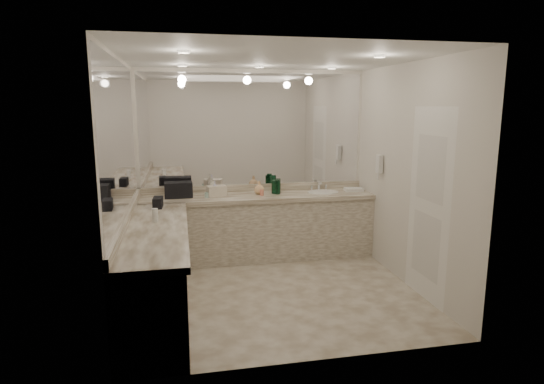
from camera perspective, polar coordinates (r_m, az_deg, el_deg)
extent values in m
plane|color=beige|center=(5.38, 0.35, -12.28)|extent=(3.20, 3.20, 0.00)
plane|color=white|center=(4.97, 0.38, 16.47)|extent=(3.20, 3.20, 0.00)
cube|color=silver|center=(6.48, -2.36, 3.62)|extent=(3.20, 0.02, 2.60)
cube|color=silver|center=(4.95, -18.10, 0.85)|extent=(0.02, 3.00, 2.60)
cube|color=silver|center=(5.56, 16.72, 1.98)|extent=(0.02, 3.00, 2.60)
cube|color=beige|center=(6.36, -1.87, -4.61)|extent=(3.20, 0.60, 0.84)
cube|color=beige|center=(6.24, -1.88, -0.65)|extent=(3.20, 0.64, 0.06)
cube|color=beige|center=(4.86, -14.31, -9.90)|extent=(0.60, 2.40, 0.84)
cube|color=beige|center=(4.72, -14.45, -4.77)|extent=(0.64, 2.42, 0.06)
cube|color=beige|center=(6.51, -2.31, 0.54)|extent=(3.20, 0.04, 0.10)
cube|color=beige|center=(5.01, -17.64, -3.09)|extent=(0.04, 3.00, 0.10)
cube|color=white|center=(6.42, -2.38, 7.81)|extent=(3.12, 0.01, 1.55)
cube|color=white|center=(4.89, -18.29, 6.34)|extent=(0.01, 2.92, 1.55)
cylinder|color=white|center=(6.47, 6.43, -0.08)|extent=(0.44, 0.44, 0.03)
cube|color=silver|center=(6.65, 5.89, 0.89)|extent=(0.24, 0.16, 0.14)
cube|color=white|center=(6.16, 13.32, 3.43)|extent=(0.06, 0.10, 0.24)
cube|color=white|center=(5.17, 19.03, -1.61)|extent=(0.02, 0.82, 2.10)
cube|color=black|center=(6.20, -11.66, 0.31)|extent=(0.37, 0.24, 0.21)
cube|color=black|center=(5.63, -14.13, -1.26)|extent=(0.12, 0.24, 0.13)
cube|color=beige|center=(6.17, -7.00, 0.11)|extent=(0.28, 0.21, 0.15)
cube|color=white|center=(6.64, 10.22, 0.32)|extent=(0.28, 0.20, 0.04)
cylinder|color=white|center=(4.94, -14.48, -2.82)|extent=(0.06, 0.06, 0.15)
imported|color=beige|center=(6.25, -7.53, 0.68)|extent=(0.09, 0.09, 0.24)
imported|color=silver|center=(6.16, -7.19, 0.42)|extent=(0.12, 0.12, 0.21)
imported|color=#DCAE7A|center=(6.28, -1.62, 0.55)|extent=(0.18, 0.18, 0.18)
cylinder|color=#135531|center=(6.33, 0.27, 0.66)|extent=(0.07, 0.07, 0.19)
cylinder|color=#135531|center=(6.42, 0.80, 0.84)|extent=(0.07, 0.07, 0.20)
cylinder|color=#135531|center=(6.28, 0.68, 0.64)|extent=(0.07, 0.07, 0.20)
cylinder|color=silver|center=(6.17, -12.44, -0.10)|extent=(0.06, 0.06, 0.14)
cylinder|color=silver|center=(6.12, -8.16, -0.37)|extent=(0.06, 0.06, 0.07)
cylinder|color=silver|center=(6.29, -7.50, 0.16)|extent=(0.04, 0.04, 0.12)
cylinder|color=silver|center=(6.23, -10.53, 0.09)|extent=(0.04, 0.04, 0.14)
cylinder|color=#E57F66|center=(6.19, -1.29, -0.07)|extent=(0.05, 0.05, 0.08)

